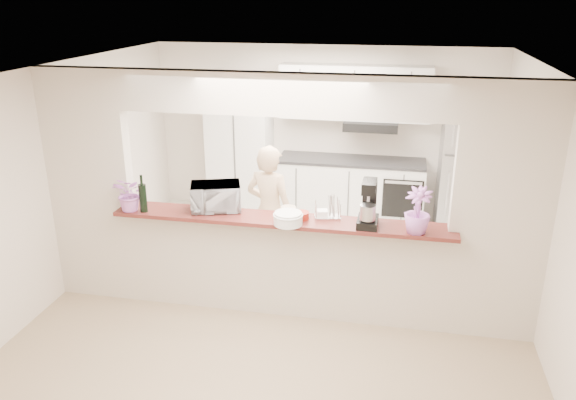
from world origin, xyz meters
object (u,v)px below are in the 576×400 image
(refrigerator, at_px, (467,173))
(toaster_oven, at_px, (216,197))
(person, at_px, (270,213))
(stand_mixer, at_px, (369,205))

(refrigerator, bearing_deg, toaster_oven, -136.61)
(refrigerator, height_order, toaster_oven, refrigerator)
(refrigerator, bearing_deg, person, -141.96)
(toaster_oven, height_order, stand_mixer, stand_mixer)
(refrigerator, distance_m, stand_mixer, 3.00)
(toaster_oven, bearing_deg, person, 44.43)
(toaster_oven, relative_size, person, 0.31)
(stand_mixer, bearing_deg, person, 143.61)
(refrigerator, distance_m, person, 3.00)
(refrigerator, xyz_separation_m, person, (-2.36, -1.85, -0.06))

